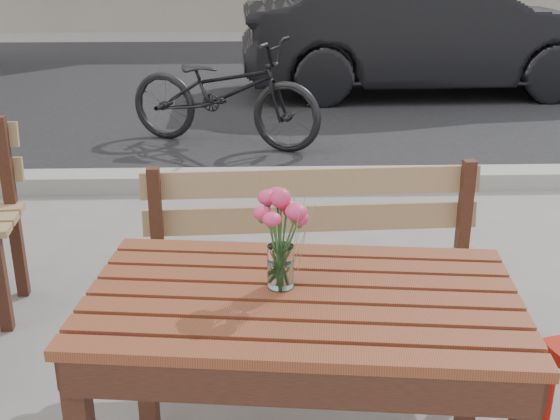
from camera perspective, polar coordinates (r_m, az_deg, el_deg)
name	(u,v)px	position (r m, az deg, el deg)	size (l,w,h in m)	color
street	(287,117)	(7.09, 0.57, 7.56)	(30.00, 8.12, 0.12)	black
main_table	(302,332)	(2.04, 1.77, -9.85)	(1.29, 0.84, 0.75)	maroon
main_bench	(315,245)	(2.84, 2.84, -2.89)	(1.41, 0.48, 0.87)	#9C7851
main_vase	(281,227)	(1.94, 0.05, -1.37)	(0.16, 0.16, 0.30)	white
parked_car	(428,32)	(8.47, 11.97, 13.95)	(1.49, 4.26, 1.41)	black
bicycle	(224,92)	(6.12, -4.60, 9.53)	(0.62, 1.78, 0.93)	black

